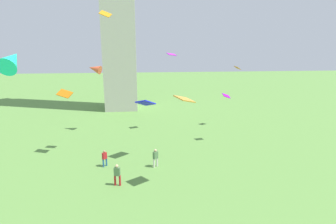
{
  "coord_description": "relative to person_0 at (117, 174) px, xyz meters",
  "views": [
    {
      "loc": [
        -3.35,
        -3.53,
        10.55
      ],
      "look_at": [
        -0.68,
        19.24,
        5.01
      ],
      "focal_mm": 27.7,
      "sensor_mm": 36.0,
      "label": 1
    }
  ],
  "objects": [
    {
      "name": "kite_flying_5",
      "position": [
        -5.33,
        7.02,
        5.33
      ],
      "size": [
        1.6,
        1.2,
        0.83
      ],
      "rotation": [
        0.0,
        0.0,
        5.93
      ],
      "color": "#C6640D"
    },
    {
      "name": "person_0",
      "position": [
        0.0,
        0.0,
        0.0
      ],
      "size": [
        0.55,
        0.36,
        1.79
      ],
      "rotation": [
        0.0,
        0.0,
        2.93
      ],
      "color": "red",
      "rests_on": "ground_plane"
    },
    {
      "name": "person_2",
      "position": [
        3.24,
        2.99,
        -0.03
      ],
      "size": [
        0.52,
        0.48,
        1.74
      ],
      "rotation": [
        0.0,
        0.0,
        0.65
      ],
      "color": "silver",
      "rests_on": "ground_plane"
    },
    {
      "name": "kite_flying_3",
      "position": [
        5.16,
        -0.82,
        6.03
      ],
      "size": [
        1.75,
        1.73,
        0.65
      ],
      "rotation": [
        0.0,
        0.0,
        0.68
      ],
      "color": "gold"
    },
    {
      "name": "kite_flying_0",
      "position": [
        -8.35,
        3.77,
        8.69
      ],
      "size": [
        1.69,
        2.77,
        2.44
      ],
      "rotation": [
        0.0,
        0.0,
        3.11
      ],
      "color": "#1BE5C0"
    },
    {
      "name": "kite_flying_2",
      "position": [
        11.75,
        8.94,
        4.43
      ],
      "size": [
        0.93,
        0.82,
        0.6
      ],
      "rotation": [
        0.0,
        0.0,
        0.26
      ],
      "color": "purple"
    },
    {
      "name": "kite_flying_8",
      "position": [
        6.12,
        13.87,
        8.94
      ],
      "size": [
        1.29,
        1.12,
        0.41
      ],
      "rotation": [
        0.0,
        0.0,
        0.37
      ],
      "color": "#BE24DF"
    },
    {
      "name": "kite_flying_4",
      "position": [
        2.5,
        5.11,
        4.6
      ],
      "size": [
        2.02,
        1.98,
        0.97
      ],
      "rotation": [
        0.0,
        0.0,
        4.02
      ],
      "color": "#1418E5"
    },
    {
      "name": "kite_flying_6",
      "position": [
        -0.98,
        6.8,
        12.73
      ],
      "size": [
        1.21,
        0.83,
        0.75
      ],
      "rotation": [
        0.0,
        0.0,
        6.04
      ],
      "color": "orange"
    },
    {
      "name": "kite_flying_1",
      "position": [
        15.14,
        14.75,
        7.15
      ],
      "size": [
        1.07,
        1.11,
        0.55
      ],
      "rotation": [
        0.0,
        0.0,
        3.84
      ],
      "color": "#C9631B"
    },
    {
      "name": "kite_flying_7",
      "position": [
        -3.53,
        14.69,
        7.18
      ],
      "size": [
        1.97,
        1.56,
        1.4
      ],
      "rotation": [
        0.0,
        0.0,
        4.4
      ],
      "color": "#DF5632"
    },
    {
      "name": "person_1",
      "position": [
        -1.41,
        3.63,
        -0.12
      ],
      "size": [
        0.46,
        0.46,
        1.58
      ],
      "rotation": [
        0.0,
        0.0,
        0.78
      ],
      "color": "#235693",
      "rests_on": "ground_plane"
    }
  ]
}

